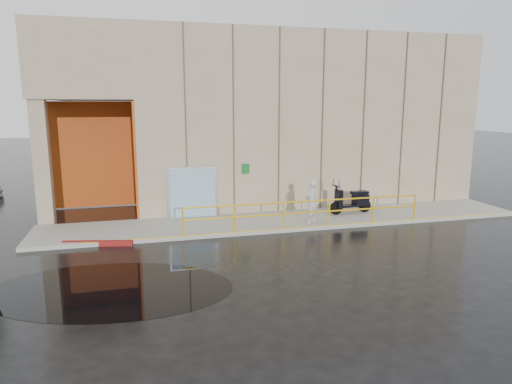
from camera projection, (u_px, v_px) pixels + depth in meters
ground at (211, 267)px, 13.68m from camera, size 120.00×120.00×0.00m
sidewalk at (289, 220)px, 18.94m from camera, size 20.00×3.00×0.15m
building at (271, 116)px, 24.59m from camera, size 20.00×10.17×8.00m
guardrail at (307, 213)px, 17.60m from camera, size 9.56×0.06×1.03m
person at (311, 202)px, 18.13m from camera, size 0.74×0.71×1.71m
scooter at (352, 193)px, 19.66m from camera, size 2.02×0.81×1.54m
red_curb at (98, 243)px, 15.75m from camera, size 2.38×0.70×0.18m
puddle at (111, 289)px, 12.09m from camera, size 7.22×5.35×0.01m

